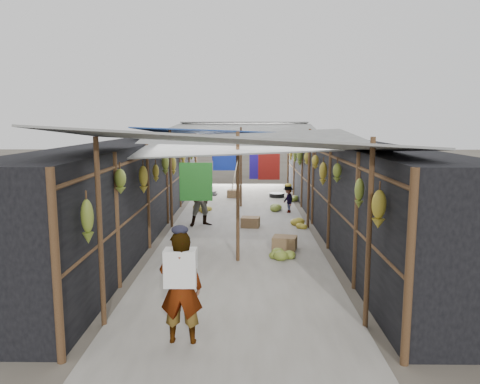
{
  "coord_description": "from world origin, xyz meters",
  "views": [
    {
      "loc": [
        0.15,
        -6.09,
        2.8
      ],
      "look_at": [
        0.03,
        4.08,
        1.25
      ],
      "focal_mm": 35.0,
      "sensor_mm": 36.0,
      "label": 1
    }
  ],
  "objects_px": {
    "vendor_elderly": "(181,288)",
    "vendor_seated": "(288,199)",
    "crate_near": "(285,243)",
    "shopper_blue": "(203,197)",
    "black_basin": "(277,195)"
  },
  "relations": [
    {
      "from": "vendor_elderly",
      "to": "vendor_seated",
      "type": "bearing_deg",
      "value": -103.26
    },
    {
      "from": "crate_near",
      "to": "shopper_blue",
      "type": "bearing_deg",
      "value": 143.5
    },
    {
      "from": "crate_near",
      "to": "vendor_seated",
      "type": "bearing_deg",
      "value": 97.0
    },
    {
      "from": "shopper_blue",
      "to": "crate_near",
      "type": "bearing_deg",
      "value": -68.84
    },
    {
      "from": "vendor_elderly",
      "to": "vendor_seated",
      "type": "distance_m",
      "value": 8.75
    },
    {
      "from": "shopper_blue",
      "to": "vendor_elderly",
      "type": "bearing_deg",
      "value": -106.55
    },
    {
      "from": "black_basin",
      "to": "vendor_elderly",
      "type": "distance_m",
      "value": 11.59
    },
    {
      "from": "black_basin",
      "to": "shopper_blue",
      "type": "distance_m",
      "value": 5.29
    },
    {
      "from": "vendor_elderly",
      "to": "shopper_blue",
      "type": "height_order",
      "value": "shopper_blue"
    },
    {
      "from": "vendor_elderly",
      "to": "vendor_seated",
      "type": "height_order",
      "value": "vendor_elderly"
    },
    {
      "from": "black_basin",
      "to": "shopper_blue",
      "type": "height_order",
      "value": "shopper_blue"
    },
    {
      "from": "crate_near",
      "to": "vendor_elderly",
      "type": "relative_size",
      "value": 0.35
    },
    {
      "from": "black_basin",
      "to": "shopper_blue",
      "type": "xyz_separation_m",
      "value": [
        -2.27,
        -4.72,
        0.71
      ]
    },
    {
      "from": "black_basin",
      "to": "vendor_elderly",
      "type": "bearing_deg",
      "value": -99.74
    },
    {
      "from": "black_basin",
      "to": "vendor_elderly",
      "type": "height_order",
      "value": "vendor_elderly"
    }
  ]
}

